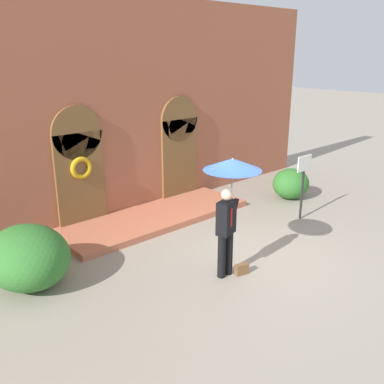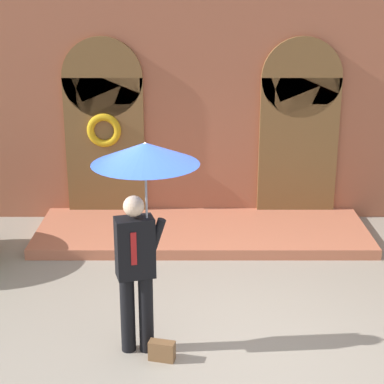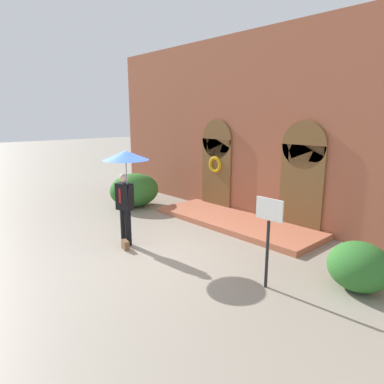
{
  "view_description": "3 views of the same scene",
  "coord_description": "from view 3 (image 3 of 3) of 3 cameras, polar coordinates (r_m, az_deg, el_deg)",
  "views": [
    {
      "loc": [
        -6.31,
        -5.39,
        4.23
      ],
      "look_at": [
        -0.23,
        1.35,
        1.24
      ],
      "focal_mm": 40.0,
      "sensor_mm": 36.0,
      "label": 1
    },
    {
      "loc": [
        -0.16,
        -6.4,
        3.91
      ],
      "look_at": [
        -0.17,
        1.34,
        1.32
      ],
      "focal_mm": 60.0,
      "sensor_mm": 36.0,
      "label": 2
    },
    {
      "loc": [
        6.35,
        -4.46,
        3.15
      ],
      "look_at": [
        -0.6,
        1.87,
        1.06
      ],
      "focal_mm": 32.0,
      "sensor_mm": 36.0,
      "label": 3
    }
  ],
  "objects": [
    {
      "name": "person_with_umbrella",
      "position": [
        8.29,
        -11.02,
        3.72
      ],
      "size": [
        1.1,
        1.1,
        2.36
      ],
      "color": "black",
      "rests_on": "ground"
    },
    {
      "name": "shrub_left",
      "position": [
        12.28,
        -9.56,
        0.32
      ],
      "size": [
        1.5,
        1.78,
        1.17
      ],
      "primitive_type": "ellipsoid",
      "color": "#2D6B28",
      "rests_on": "ground"
    },
    {
      "name": "ground_plane",
      "position": [
        8.38,
        -6.81,
        -9.65
      ],
      "size": [
        80.0,
        80.0,
        0.0
      ],
      "primitive_type": "plane",
      "color": "gray"
    },
    {
      "name": "building_facade",
      "position": [
        10.71,
        11.41,
        9.78
      ],
      "size": [
        14.0,
        2.3,
        5.6
      ],
      "color": "#9E563D",
      "rests_on": "ground"
    },
    {
      "name": "handbag",
      "position": [
        8.51,
        -11.04,
        -8.64
      ],
      "size": [
        0.3,
        0.18,
        0.22
      ],
      "primitive_type": "cube",
      "rotation": [
        0.0,
        0.0,
        -0.23
      ],
      "color": "brown",
      "rests_on": "ground"
    },
    {
      "name": "sign_post",
      "position": [
        6.39,
        12.62,
        -5.92
      ],
      "size": [
        0.56,
        0.06,
        1.72
      ],
      "color": "black",
      "rests_on": "ground"
    },
    {
      "name": "shrub_right",
      "position": [
        7.11,
        26.09,
        -11.08
      ],
      "size": [
        1.14,
        1.05,
        0.91
      ],
      "primitive_type": "ellipsoid",
      "color": "#2D6B28",
      "rests_on": "ground"
    }
  ]
}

